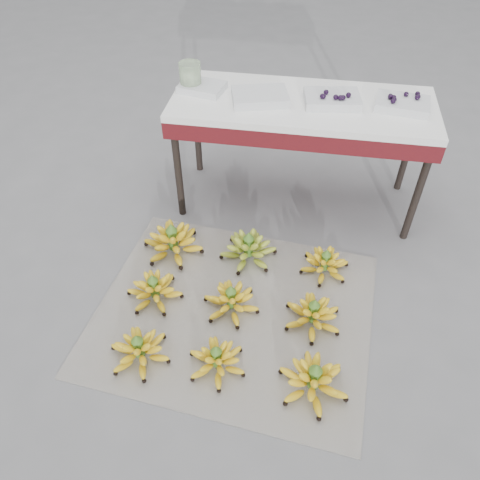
% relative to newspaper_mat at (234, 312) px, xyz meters
% --- Properties ---
extents(ground, '(60.00, 60.00, 0.00)m').
position_rel_newspaper_mat_xyz_m(ground, '(0.11, -0.02, -0.00)').
color(ground, slate).
rests_on(ground, ground).
extents(newspaper_mat, '(1.35, 1.17, 0.01)m').
position_rel_newspaper_mat_xyz_m(newspaper_mat, '(0.00, 0.00, 0.00)').
color(newspaper_mat, beige).
rests_on(newspaper_mat, ground).
extents(bunch_front_left, '(0.34, 0.34, 0.16)m').
position_rel_newspaper_mat_xyz_m(bunch_front_left, '(-0.35, -0.30, 0.06)').
color(bunch_front_left, yellow).
rests_on(bunch_front_left, newspaper_mat).
extents(bunch_front_center, '(0.31, 0.31, 0.15)m').
position_rel_newspaper_mat_xyz_m(bunch_front_center, '(-0.02, -0.30, 0.05)').
color(bunch_front_center, yellow).
rests_on(bunch_front_center, newspaper_mat).
extents(bunch_front_right, '(0.37, 0.37, 0.17)m').
position_rel_newspaper_mat_xyz_m(bunch_front_right, '(0.38, -0.33, 0.06)').
color(bunch_front_right, yellow).
rests_on(bunch_front_right, newspaper_mat).
extents(bunch_mid_left, '(0.29, 0.29, 0.16)m').
position_rel_newspaper_mat_xyz_m(bunch_mid_left, '(-0.38, 0.02, 0.06)').
color(bunch_mid_left, yellow).
rests_on(bunch_mid_left, newspaper_mat).
extents(bunch_mid_center, '(0.31, 0.31, 0.16)m').
position_rel_newspaper_mat_xyz_m(bunch_mid_center, '(-0.02, 0.02, 0.06)').
color(bunch_mid_center, yellow).
rests_on(bunch_mid_center, newspaper_mat).
extents(bunch_mid_right, '(0.34, 0.34, 0.16)m').
position_rel_newspaper_mat_xyz_m(bunch_mid_right, '(0.36, -0.00, 0.06)').
color(bunch_mid_right, yellow).
rests_on(bunch_mid_right, newspaper_mat).
extents(bunch_back_left, '(0.38, 0.38, 0.19)m').
position_rel_newspaper_mat_xyz_m(bunch_back_left, '(-0.38, 0.34, 0.07)').
color(bunch_back_left, yellow).
rests_on(bunch_back_left, newspaper_mat).
extents(bunch_back_center, '(0.31, 0.31, 0.18)m').
position_rel_newspaper_mat_xyz_m(bunch_back_center, '(0.01, 0.36, 0.06)').
color(bunch_back_center, olive).
rests_on(bunch_back_center, newspaper_mat).
extents(bunch_back_right, '(0.25, 0.25, 0.15)m').
position_rel_newspaper_mat_xyz_m(bunch_back_right, '(0.40, 0.33, 0.05)').
color(bunch_back_right, yellow).
rests_on(bunch_back_right, newspaper_mat).
extents(vendor_table, '(1.33, 0.53, 0.64)m').
position_rel_newspaper_mat_xyz_m(vendor_table, '(0.21, 0.88, 0.56)').
color(vendor_table, black).
rests_on(vendor_table, ground).
extents(tray_far_left, '(0.25, 0.20, 0.04)m').
position_rel_newspaper_mat_xyz_m(tray_far_left, '(-0.32, 0.90, 0.65)').
color(tray_far_left, silver).
rests_on(tray_far_left, vendor_table).
extents(tray_left, '(0.31, 0.26, 0.04)m').
position_rel_newspaper_mat_xyz_m(tray_left, '(-0.01, 0.84, 0.66)').
color(tray_left, silver).
rests_on(tray_left, vendor_table).
extents(tray_right, '(0.29, 0.23, 0.07)m').
position_rel_newspaper_mat_xyz_m(tray_right, '(0.35, 0.87, 0.66)').
color(tray_right, silver).
rests_on(tray_right, vendor_table).
extents(tray_far_right, '(0.28, 0.22, 0.07)m').
position_rel_newspaper_mat_xyz_m(tray_far_right, '(0.68, 0.88, 0.66)').
color(tray_far_right, silver).
rests_on(tray_far_right, vendor_table).
extents(glass_jar, '(0.14, 0.14, 0.14)m').
position_rel_newspaper_mat_xyz_m(glass_jar, '(-0.38, 0.91, 0.70)').
color(glass_jar, beige).
rests_on(glass_jar, vendor_table).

